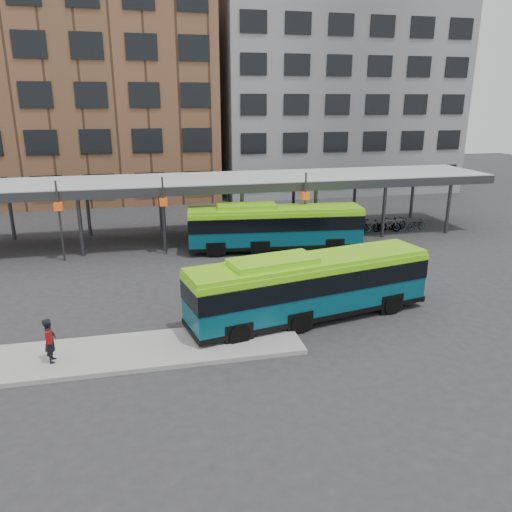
# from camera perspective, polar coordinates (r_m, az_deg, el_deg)

# --- Properties ---
(ground) EXTENTS (120.00, 120.00, 0.00)m
(ground) POSITION_cam_1_polar(r_m,az_deg,el_deg) (22.84, -1.31, -6.30)
(ground) COLOR #28282B
(ground) RESTS_ON ground
(boarding_island) EXTENTS (14.00, 3.00, 0.18)m
(boarding_island) POSITION_cam_1_polar(r_m,az_deg,el_deg) (19.76, -15.58, -10.66)
(boarding_island) COLOR gray
(boarding_island) RESTS_ON ground
(canopy) EXTENTS (40.00, 6.53, 4.80)m
(canopy) POSITION_cam_1_polar(r_m,az_deg,el_deg) (34.03, -5.85, 8.38)
(canopy) COLOR #999B9E
(canopy) RESTS_ON ground
(building_brick) EXTENTS (26.00, 14.00, 22.00)m
(building_brick) POSITION_cam_1_polar(r_m,az_deg,el_deg) (52.86, -20.27, 18.34)
(building_brick) COLOR brown
(building_brick) RESTS_ON ground
(building_grey) EXTENTS (24.00, 14.00, 20.00)m
(building_grey) POSITION_cam_1_polar(r_m,az_deg,el_deg) (56.24, 8.57, 18.03)
(building_grey) COLOR slate
(building_grey) RESTS_ON ground
(bus_front) EXTENTS (11.11, 4.43, 3.00)m
(bus_front) POSITION_cam_1_polar(r_m,az_deg,el_deg) (21.63, 6.12, -3.32)
(bus_front) COLOR #074454
(bus_front) RESTS_ON ground
(bus_rear) EXTENTS (11.13, 3.47, 3.02)m
(bus_rear) POSITION_cam_1_polar(r_m,az_deg,el_deg) (31.60, 2.12, 3.44)
(bus_rear) COLOR #074454
(bus_rear) RESTS_ON ground
(pedestrian) EXTENTS (0.42, 0.65, 1.66)m
(pedestrian) POSITION_cam_1_polar(r_m,az_deg,el_deg) (19.39, -22.47, -8.86)
(pedestrian) COLOR black
(pedestrian) RESTS_ON boarding_island
(bike_rack) EXTENTS (6.21, 1.42, 1.04)m
(bike_rack) POSITION_cam_1_polar(r_m,az_deg,el_deg) (37.61, 14.47, 3.42)
(bike_rack) COLOR slate
(bike_rack) RESTS_ON ground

